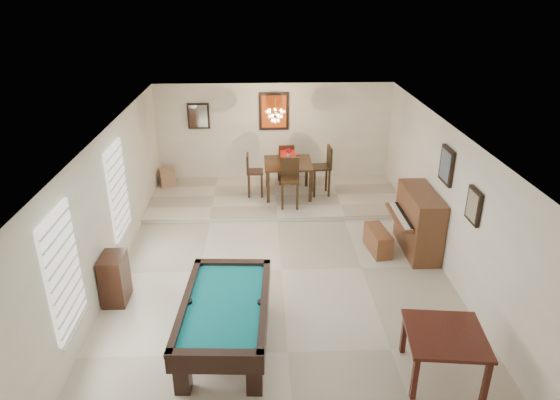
{
  "coord_description": "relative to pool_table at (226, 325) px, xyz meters",
  "views": [
    {
      "loc": [
        -0.34,
        -7.94,
        4.9
      ],
      "look_at": [
        0.0,
        0.6,
        1.15
      ],
      "focal_mm": 32.0,
      "sensor_mm": 36.0,
      "label": 1
    }
  ],
  "objects": [
    {
      "name": "ground_plane",
      "position": [
        0.89,
        2.06,
        -0.38
      ],
      "size": [
        6.0,
        9.0,
        0.02
      ],
      "primitive_type": "cube",
      "color": "beige"
    },
    {
      "name": "wall_back",
      "position": [
        0.89,
        6.56,
        0.93
      ],
      "size": [
        6.0,
        0.04,
        2.6
      ],
      "primitive_type": "cube",
      "color": "silver",
      "rests_on": "ground_plane"
    },
    {
      "name": "wall_left",
      "position": [
        -2.11,
        2.06,
        0.93
      ],
      "size": [
        0.04,
        9.0,
        2.6
      ],
      "primitive_type": "cube",
      "color": "silver",
      "rests_on": "ground_plane"
    },
    {
      "name": "wall_right",
      "position": [
        3.89,
        2.06,
        0.93
      ],
      "size": [
        0.04,
        9.0,
        2.6
      ],
      "primitive_type": "cube",
      "color": "silver",
      "rests_on": "ground_plane"
    },
    {
      "name": "ceiling",
      "position": [
        0.89,
        2.06,
        2.23
      ],
      "size": [
        6.0,
        9.0,
        0.04
      ],
      "primitive_type": "cube",
      "color": "white",
      "rests_on": "wall_back"
    },
    {
      "name": "dining_step",
      "position": [
        0.89,
        5.31,
        -0.31
      ],
      "size": [
        6.0,
        2.5,
        0.12
      ],
      "primitive_type": "cube",
      "color": "beige",
      "rests_on": "ground_plane"
    },
    {
      "name": "window_left_front",
      "position": [
        -2.08,
        -0.14,
        1.03
      ],
      "size": [
        0.06,
        1.0,
        1.7
      ],
      "primitive_type": "cube",
      "color": "white",
      "rests_on": "wall_left"
    },
    {
      "name": "window_left_rear",
      "position": [
        -2.08,
        2.66,
        1.03
      ],
      "size": [
        0.06,
        1.0,
        1.7
      ],
      "primitive_type": "cube",
      "color": "white",
      "rests_on": "wall_left"
    },
    {
      "name": "pool_table",
      "position": [
        0.0,
        0.0,
        0.0
      ],
      "size": [
        1.33,
        2.3,
        0.74
      ],
      "primitive_type": null,
      "rotation": [
        0.0,
        0.0,
        -0.05
      ],
      "color": "black",
      "rests_on": "ground_plane"
    },
    {
      "name": "square_table",
      "position": [
        2.92,
        -0.72,
        -0.02
      ],
      "size": [
        1.12,
        1.12,
        0.7
      ],
      "primitive_type": null,
      "rotation": [
        0.0,
        0.0,
        -0.11
      ],
      "color": "#34130D",
      "rests_on": "ground_plane"
    },
    {
      "name": "upright_piano",
      "position": [
        3.45,
        2.72,
        0.25
      ],
      "size": [
        0.83,
        1.49,
        1.24
      ],
      "primitive_type": null,
      "color": "brown",
      "rests_on": "ground_plane"
    },
    {
      "name": "piano_bench",
      "position": [
        2.82,
        2.7,
        -0.14
      ],
      "size": [
        0.43,
        0.86,
        0.46
      ],
      "primitive_type": "cube",
      "rotation": [
        0.0,
        0.0,
        0.13
      ],
      "color": "brown",
      "rests_on": "ground_plane"
    },
    {
      "name": "apothecary_chest",
      "position": [
        -1.89,
        1.21,
        0.05
      ],
      "size": [
        0.37,
        0.56,
        0.84
      ],
      "primitive_type": "cube",
      "color": "black",
      "rests_on": "ground_plane"
    },
    {
      "name": "dining_table",
      "position": [
        1.19,
        5.38,
        0.22
      ],
      "size": [
        1.14,
        1.14,
        0.94
      ],
      "primitive_type": null,
      "rotation": [
        0.0,
        0.0,
        0.0
      ],
      "color": "black",
      "rests_on": "dining_step"
    },
    {
      "name": "flower_vase",
      "position": [
        1.19,
        5.38,
        0.8
      ],
      "size": [
        0.14,
        0.14,
        0.22
      ],
      "primitive_type": null,
      "rotation": [
        0.0,
        0.0,
        0.08
      ],
      "color": "red",
      "rests_on": "dining_table"
    },
    {
      "name": "dining_chair_south",
      "position": [
        1.19,
        4.62,
        0.32
      ],
      "size": [
        0.44,
        0.44,
        1.14
      ],
      "primitive_type": null,
      "rotation": [
        0.0,
        0.0,
        -0.06
      ],
      "color": "black",
      "rests_on": "dining_step"
    },
    {
      "name": "dining_chair_north",
      "position": [
        1.17,
        6.14,
        0.27
      ],
      "size": [
        0.42,
        0.42,
        1.05
      ],
      "primitive_type": null,
      "rotation": [
        0.0,
        0.0,
        3.23
      ],
      "color": "black",
      "rests_on": "dining_step"
    },
    {
      "name": "dining_chair_west",
      "position": [
        0.4,
        5.34,
        0.27
      ],
      "size": [
        0.39,
        0.39,
        1.04
      ],
      "primitive_type": null,
      "rotation": [
        0.0,
        0.0,
        1.57
      ],
      "color": "black",
      "rests_on": "dining_step"
    },
    {
      "name": "dining_chair_east",
      "position": [
        1.98,
        5.34,
        0.35
      ],
      "size": [
        0.48,
        0.48,
        1.21
      ],
      "primitive_type": null,
      "rotation": [
        0.0,
        0.0,
        -1.5
      ],
      "color": "black",
      "rests_on": "dining_step"
    },
    {
      "name": "corner_bench",
      "position": [
        -1.86,
        6.11,
        -0.05
      ],
      "size": [
        0.47,
        0.53,
        0.4
      ],
      "primitive_type": "cube",
      "rotation": [
        0.0,
        0.0,
        0.3
      ],
      "color": "#A77A5A",
      "rests_on": "dining_step"
    },
    {
      "name": "chandelier",
      "position": [
        0.89,
        5.26,
        1.83
      ],
      "size": [
        0.44,
        0.44,
        0.6
      ],
      "primitive_type": null,
      "color": "#FFE5B2",
      "rests_on": "ceiling"
    },
    {
      "name": "back_painting",
      "position": [
        0.89,
        6.52,
        1.53
      ],
      "size": [
        0.75,
        0.06,
        0.95
      ],
      "primitive_type": "cube",
      "color": "#D84C14",
      "rests_on": "wall_back"
    },
    {
      "name": "back_mirror",
      "position": [
        -1.01,
        6.52,
        1.43
      ],
      "size": [
        0.55,
        0.06,
        0.65
      ],
      "primitive_type": "cube",
      "color": "white",
      "rests_on": "wall_back"
    },
    {
      "name": "right_picture_upper",
      "position": [
        3.85,
        2.36,
        1.53
      ],
      "size": [
        0.06,
        0.55,
        0.65
      ],
      "primitive_type": "cube",
      "color": "slate",
      "rests_on": "wall_right"
    },
    {
      "name": "right_picture_lower",
      "position": [
        3.85,
        1.06,
        1.33
      ],
      "size": [
        0.06,
        0.45,
        0.55
      ],
      "primitive_type": "cube",
      "color": "gray",
      "rests_on": "wall_right"
    }
  ]
}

